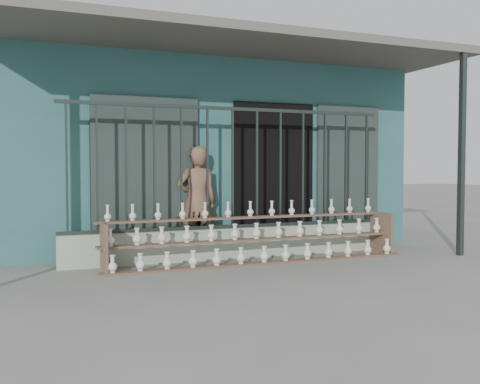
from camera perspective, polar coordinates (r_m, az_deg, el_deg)
name	(u,v)px	position (r m, az deg, el deg)	size (l,w,h in m)	color
ground	(269,274)	(6.87, 3.08, -8.72)	(60.00, 60.00, 0.00)	slate
workshop_building	(181,154)	(10.73, -6.30, 4.04)	(7.40, 6.60, 3.21)	#2B5B5A
parapet_wall	(233,243)	(8.02, -0.79, -5.45)	(5.00, 0.20, 0.45)	#A2B299
security_fence	(233,168)	(7.94, -0.79, 2.61)	(5.00, 0.04, 1.80)	#283330
shelf_rack	(257,236)	(7.70, 1.84, -4.76)	(4.50, 0.68, 0.85)	brown
elderly_woman	(197,201)	(8.14, -4.58, -0.99)	(0.61, 0.40, 1.68)	brown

